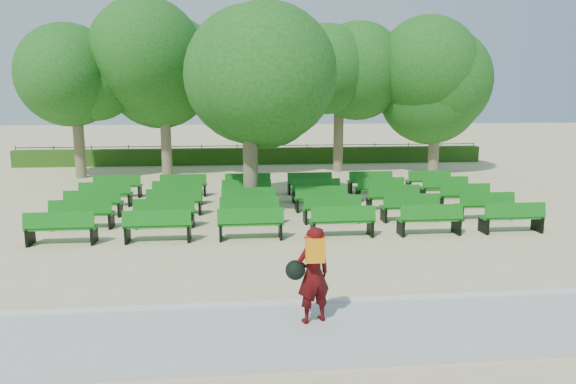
% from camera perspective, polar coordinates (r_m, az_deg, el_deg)
% --- Properties ---
extents(ground, '(120.00, 120.00, 0.00)m').
position_cam_1_polar(ground, '(15.28, -1.57, -3.41)').
color(ground, '#C5B783').
extents(paving, '(30.00, 2.20, 0.06)m').
position_cam_1_polar(paving, '(8.30, 2.41, -15.36)').
color(paving, '#ABAAA6').
rests_on(paving, ground).
extents(curb, '(30.00, 0.12, 0.10)m').
position_cam_1_polar(curb, '(9.33, 1.38, -12.21)').
color(curb, silver).
rests_on(curb, ground).
extents(hedge, '(26.00, 0.70, 0.90)m').
position_cam_1_polar(hedge, '(28.99, -3.66, 4.01)').
color(hedge, '#275014').
rests_on(hedge, ground).
extents(fence, '(26.00, 0.10, 1.02)m').
position_cam_1_polar(fence, '(29.44, -3.69, 3.22)').
color(fence, black).
rests_on(fence, ground).
extents(tree_line, '(21.80, 6.80, 7.04)m').
position_cam_1_polar(tree_line, '(25.09, -3.29, 1.99)').
color(tree_line, '#1D5C19').
rests_on(tree_line, ground).
extents(bench_array, '(1.74, 0.64, 1.08)m').
position_cam_1_polar(bench_array, '(16.66, -0.27, -1.94)').
color(bench_array, '#126A14').
rests_on(bench_array, ground).
extents(tree_among, '(4.48, 4.48, 6.14)m').
position_cam_1_polar(tree_among, '(16.41, -4.32, 11.94)').
color(tree_among, brown).
rests_on(tree_among, ground).
extents(person, '(0.79, 0.55, 1.59)m').
position_cam_1_polar(person, '(8.30, 2.67, -9.02)').
color(person, '#3F0909').
rests_on(person, ground).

